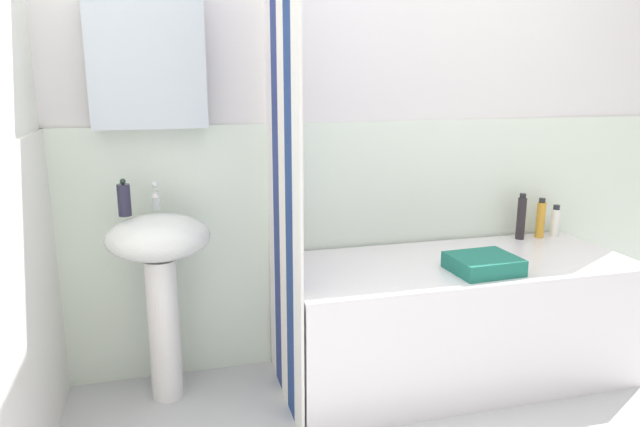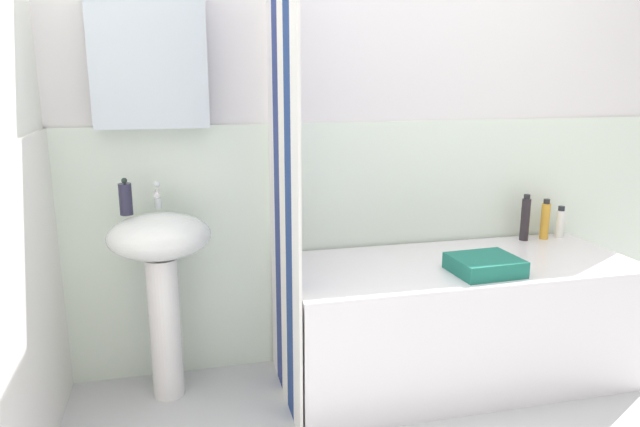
% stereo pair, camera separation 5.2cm
% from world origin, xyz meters
% --- Properties ---
extents(wall_back_tiled, '(3.60, 0.18, 2.40)m').
position_xyz_m(wall_back_tiled, '(-0.07, 1.26, 1.14)').
color(wall_back_tiled, silver).
rests_on(wall_back_tiled, ground_plane).
extents(sink, '(0.44, 0.34, 0.85)m').
position_xyz_m(sink, '(-1.09, 1.03, 0.62)').
color(sink, silver).
rests_on(sink, ground_plane).
extents(faucet, '(0.03, 0.12, 0.12)m').
position_xyz_m(faucet, '(-1.09, 1.11, 0.91)').
color(faucet, silver).
rests_on(faucet, sink).
extents(soap_dispenser, '(0.05, 0.05, 0.16)m').
position_xyz_m(soap_dispenser, '(-1.22, 1.04, 0.92)').
color(soap_dispenser, '#242236').
rests_on(soap_dispenser, sink).
extents(bathtub, '(1.62, 0.67, 0.58)m').
position_xyz_m(bathtub, '(0.25, 0.88, 0.29)').
color(bathtub, silver).
rests_on(bathtub, ground_plane).
extents(shower_curtain, '(0.01, 0.67, 2.00)m').
position_xyz_m(shower_curtain, '(-0.57, 0.88, 1.00)').
color(shower_curtain, silver).
rests_on(shower_curtain, ground_plane).
extents(body_wash_bottle, '(0.05, 0.05, 0.17)m').
position_xyz_m(body_wash_bottle, '(0.96, 1.15, 0.66)').
color(body_wash_bottle, white).
rests_on(body_wash_bottle, bathtub).
extents(conditioner_bottle, '(0.05, 0.05, 0.21)m').
position_xyz_m(conditioner_bottle, '(0.86, 1.14, 0.68)').
color(conditioner_bottle, gold).
rests_on(conditioner_bottle, bathtub).
extents(lotion_bottle, '(0.05, 0.05, 0.24)m').
position_xyz_m(lotion_bottle, '(0.75, 1.14, 0.69)').
color(lotion_bottle, '#292326').
rests_on(lotion_bottle, bathtub).
extents(towel_folded, '(0.29, 0.26, 0.07)m').
position_xyz_m(towel_folded, '(0.28, 0.71, 0.61)').
color(towel_folded, '#1E6958').
rests_on(towel_folded, bathtub).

